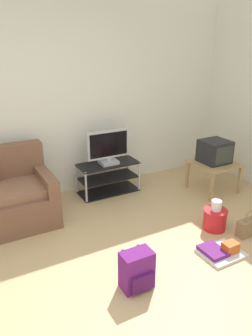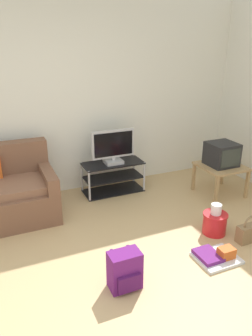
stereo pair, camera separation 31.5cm
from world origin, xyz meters
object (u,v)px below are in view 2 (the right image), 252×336
tv_stand (113,177)px  handbag (249,232)px  side_table (221,169)px  flat_tv (113,147)px  floor_tray (217,256)px  cleaning_bucket (215,221)px  crt_tv (222,154)px  backpack (125,271)px

tv_stand → handbag: bearing=-63.3°
side_table → tv_stand: bearing=153.3°
flat_tv → handbag: bearing=-63.0°
flat_tv → floor_tray: flat_tv is taller
side_table → handbag: 1.25m
floor_tray → handbag: bearing=13.5°
tv_stand → floor_tray: 1.99m
cleaning_bucket → tv_stand: bearing=113.4°
flat_tv → crt_tv: (1.39, -0.66, -0.09)m
flat_tv → cleaning_bucket: (0.66, -1.50, -0.54)m
flat_tv → backpack: 2.08m
side_table → handbag: size_ratio=1.86×
tv_stand → floor_tray: size_ratio=2.05×
side_table → handbag: side_table is taller
tv_stand → cleaning_bucket: tv_stand is taller
cleaning_bucket → floor_tray: bearing=-124.7°
handbag → floor_tray: 0.56m
flat_tv → floor_tray: (0.37, -1.92, -0.65)m
tv_stand → handbag: (0.91, -1.82, -0.12)m
flat_tv → floor_tray: 2.07m
side_table → cleaning_bucket: side_table is taller
crt_tv → backpack: 2.43m
tv_stand → backpack: size_ratio=2.39×
side_table → cleaning_bucket: (-0.72, -0.83, -0.23)m
cleaning_bucket → floor_tray: (-0.29, -0.42, -0.11)m
tv_stand → floor_tray: tv_stand is taller
backpack → handbag: size_ratio=1.14×
side_table → backpack: size_ratio=1.62×
side_table → crt_tv: crt_tv is taller
side_table → flat_tv: bearing=154.1°
crt_tv → cleaning_bucket: crt_tv is taller
tv_stand → crt_tv: size_ratio=2.27×
flat_tv → crt_tv: 1.54m
handbag → flat_tv: bearing=117.0°
crt_tv → floor_tray: crt_tv is taller
backpack → floor_tray: (1.02, -0.01, -0.14)m
tv_stand → backpack: tv_stand is taller
cleaning_bucket → flat_tv: bearing=113.8°
cleaning_bucket → backpack: bearing=-162.7°
handbag → crt_tv: bearing=67.4°
side_table → backpack: side_table is taller
cleaning_bucket → floor_tray: cleaning_bucket is taller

